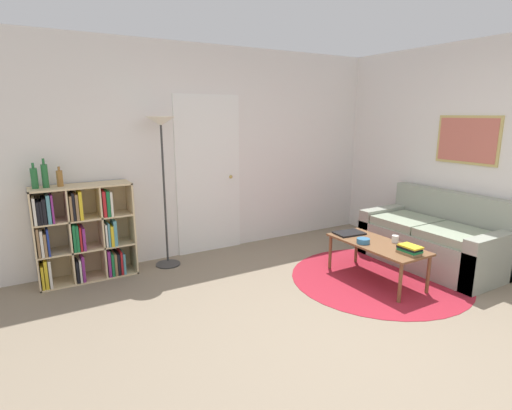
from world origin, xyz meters
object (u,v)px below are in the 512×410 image
object	(u,v)px
couch	(435,241)
coffee_table	(377,247)
cup	(395,239)
floor_lamp	(162,140)
bowl	(363,241)
bottle_middle	(45,176)
laptop	(349,233)
bookshelf	(82,233)
bottle_right	(60,178)
bottle_left	(34,178)

from	to	relation	value
couch	coffee_table	distance (m)	0.99
cup	floor_lamp	bearing A→B (deg)	140.10
floor_lamp	bowl	bearing A→B (deg)	-42.19
coffee_table	bottle_middle	bearing A→B (deg)	151.06
bowl	laptop	bearing A→B (deg)	71.45
bookshelf	bowl	bearing A→B (deg)	-31.42
bowl	bottle_right	xyz separation A→B (m)	(-2.73, 1.60, 0.68)
bowl	bottle_right	distance (m)	3.24
bookshelf	couch	world-z (taller)	bookshelf
coffee_table	bottle_right	size ratio (longest dim) A/B	5.28
floor_lamp	coffee_table	world-z (taller)	floor_lamp
coffee_table	laptop	distance (m)	0.40
bowl	cup	world-z (taller)	cup
bookshelf	floor_lamp	world-z (taller)	floor_lamp
bottle_left	cup	bearing A→B (deg)	-27.89
floor_lamp	couch	world-z (taller)	floor_lamp
bowl	bottle_middle	xyz separation A→B (m)	(-2.86, 1.59, 0.72)
coffee_table	bottle_middle	distance (m)	3.52
bowl	cup	distance (m)	0.35
bottle_left	bottle_right	distance (m)	0.23
laptop	couch	bearing A→B (deg)	-22.07
bottle_left	coffee_table	bearing A→B (deg)	-28.09
floor_lamp	bottle_right	size ratio (longest dim) A/B	8.50
bowl	bottle_left	bearing A→B (deg)	151.82
bookshelf	floor_lamp	xyz separation A→B (m)	(0.91, -0.06, 0.97)
cup	bottle_right	size ratio (longest dim) A/B	0.37
laptop	bowl	xyz separation A→B (m)	(-0.11, -0.33, 0.02)
couch	bottle_left	world-z (taller)	bottle_left
laptop	bottle_right	distance (m)	3.19
coffee_table	couch	bearing A→B (deg)	-0.68
floor_lamp	cup	bearing A→B (deg)	-39.90
bottle_left	bookshelf	bearing A→B (deg)	-1.33
coffee_table	bottle_left	bearing A→B (deg)	151.91
bookshelf	laptop	xyz separation A→B (m)	(2.69, -1.25, -0.08)
floor_lamp	coffee_table	xyz separation A→B (m)	(1.81, -1.58, -1.10)
laptop	bottle_right	xyz separation A→B (m)	(-2.84, 1.27, 0.69)
coffee_table	cup	xyz separation A→B (m)	(0.18, -0.08, 0.08)
bookshelf	bottle_right	bearing A→B (deg)	171.40
floor_lamp	laptop	size ratio (longest dim) A/B	5.00
floor_lamp	bottle_right	world-z (taller)	floor_lamp
floor_lamp	bottle_left	xyz separation A→B (m)	(-1.29, 0.07, -0.33)
bookshelf	floor_lamp	size ratio (longest dim) A/B	0.60
bookshelf	coffee_table	distance (m)	3.18
floor_lamp	bottle_middle	distance (m)	1.24
floor_lamp	bottle_left	world-z (taller)	floor_lamp
bottle_right	bowl	bearing A→B (deg)	-30.36
bottle_left	bottle_middle	world-z (taller)	bottle_middle
coffee_table	bowl	xyz separation A→B (m)	(-0.14, 0.07, 0.07)
bottle_left	bottle_middle	xyz separation A→B (m)	(0.10, 0.01, 0.02)
bottle_middle	floor_lamp	bearing A→B (deg)	-3.81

